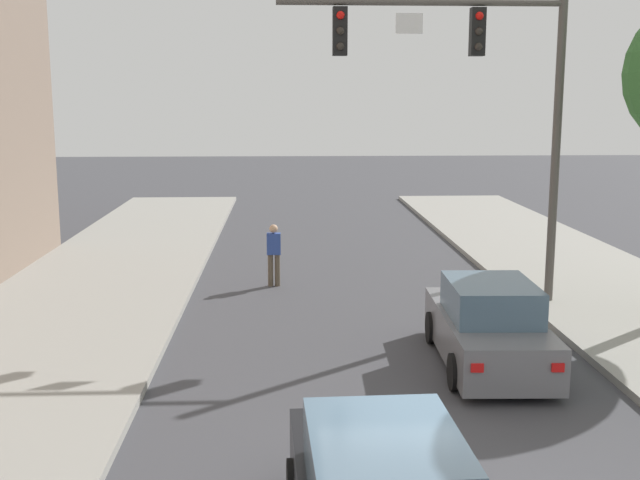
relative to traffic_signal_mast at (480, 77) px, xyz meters
name	(u,v)px	position (x,y,z in m)	size (l,w,h in m)	color
traffic_signal_mast	(480,77)	(0.00, 0.00, 0.00)	(6.50, 0.38, 7.50)	#514C47
car_lead_grey	(488,327)	(-0.70, -4.09, -4.62)	(1.95, 4.29, 1.60)	slate
pedestrian_crossing_road	(274,252)	(-4.71, 2.34, -4.43)	(0.36, 0.22, 1.64)	brown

